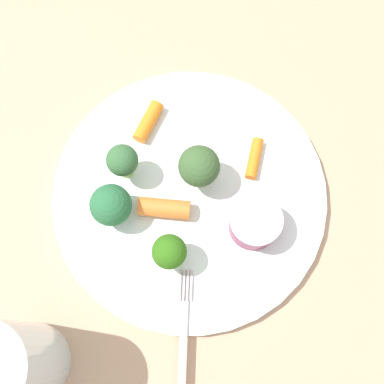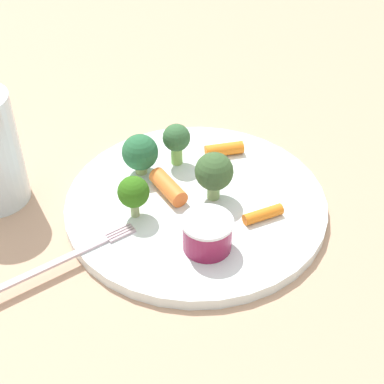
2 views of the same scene
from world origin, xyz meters
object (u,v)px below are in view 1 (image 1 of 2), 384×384
Objects in this scene: carrot_stick_0 at (148,122)px; broccoli_floret_2 at (200,167)px; broccoli_floret_1 at (169,252)px; drinking_glass at (8,366)px; fork at (182,376)px; sauce_cup at (255,222)px; plate at (190,195)px; carrot_stick_2 at (254,159)px; broccoli_floret_0 at (123,161)px; carrot_stick_1 at (164,208)px; broccoli_floret_3 at (111,205)px.

broccoli_floret_2 is at bearing -108.83° from carrot_stick_0.
drinking_glass is at bearing 156.16° from broccoli_floret_1.
drinking_glass is (-0.06, 0.12, 0.05)m from fork.
carrot_stick_0 is (0.04, 0.14, -0.01)m from sauce_cup.
plate is 2.21× the size of drinking_glass.
sauce_cup reaches higher than plate.
sauce_cup is (0.00, -0.07, 0.02)m from plate.
plate is 6.49× the size of carrot_stick_2.
carrot_stick_1 is (-0.02, -0.05, -0.02)m from broccoli_floret_0.
carrot_stick_0 is 0.25× the size of fork.
broccoli_floret_2 is 0.18m from fork.
carrot_stick_0 is (0.04, 0.07, 0.01)m from plate.
sauce_cup reaches higher than carrot_stick_1.
drinking_glass reaches higher than broccoli_floret_2.
carrot_stick_2 is 0.21m from fork.
carrot_stick_2 is 0.34× the size of drinking_glass.
plate is 0.22m from drinking_glass.
broccoli_floret_0 is 0.20m from fork.
broccoli_floret_3 is 0.26× the size of fork.
carrot_stick_2 is (0.09, -0.05, -0.00)m from carrot_stick_1.
sauce_cup is 0.15m from fork.
carrot_stick_0 is 0.09m from carrot_stick_1.
sauce_cup is at bearing -153.39° from carrot_stick_2.
broccoli_floret_0 reaches higher than carrot_stick_0.
broccoli_floret_0 is 1.05× the size of broccoli_floret_3.
broccoli_floret_0 is 1.13× the size of carrot_stick_0.
plate is at bearing 147.30° from carrot_stick_2.
carrot_stick_1 reaches higher than plate.
sauce_cup is 0.98× the size of carrot_stick_1.
broccoli_floret_2 is at bearing 9.71° from broccoli_floret_1.
carrot_stick_0 is 0.24m from fork.
broccoli_floret_3 reaches higher than carrot_stick_2.
drinking_glass is at bearing -174.47° from carrot_stick_0.
broccoli_floret_2 is 0.08m from carrot_stick_0.
carrot_stick_1 is at bearing 149.58° from carrot_stick_2.
fork is at bearing -152.98° from plate.
broccoli_floret_3 is at bearing 121.42° from carrot_stick_1.
drinking_glass reaches higher than broccoli_floret_3.
broccoli_floret_0 is 0.99× the size of carrot_stick_1.
carrot_stick_2 is 0.24× the size of fork.
drinking_glass reaches higher than broccoli_floret_0.
drinking_glass is at bearing 150.59° from sauce_cup.
fork is 1.45× the size of drinking_glass.
broccoli_floret_2 is 1.24× the size of carrot_stick_0.
plate is 5.52× the size of broccoli_floret_0.
carrot_stick_1 is 0.18m from drinking_glass.
carrot_stick_1 is (-0.03, 0.01, 0.01)m from plate.
broccoli_floret_0 is 0.04m from broccoli_floret_3.
plate is 0.17m from fork.
drinking_glass is at bearing -175.04° from broccoli_floret_0.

